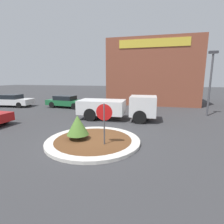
% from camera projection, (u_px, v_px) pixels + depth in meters
% --- Properties ---
extents(ground_plane, '(120.00, 120.00, 0.00)m').
position_uv_depth(ground_plane, '(93.00, 142.00, 9.14)').
color(ground_plane, '#38383A').
extents(traffic_island, '(4.88, 4.88, 0.15)m').
position_uv_depth(traffic_island, '(93.00, 141.00, 9.13)').
color(traffic_island, beige).
rests_on(traffic_island, ground_plane).
extents(stop_sign, '(0.79, 0.07, 2.14)m').
position_uv_depth(stop_sign, '(104.00, 117.00, 8.21)').
color(stop_sign, '#4C4C51').
rests_on(stop_sign, ground_plane).
extents(island_shrub, '(1.15, 1.15, 1.27)m').
position_uv_depth(island_shrub, '(78.00, 125.00, 9.05)').
color(island_shrub, brown).
rests_on(island_shrub, traffic_island).
extents(utility_truck, '(6.17, 2.27, 1.93)m').
position_uv_depth(utility_truck, '(118.00, 107.00, 13.87)').
color(utility_truck, silver).
rests_on(utility_truck, ground_plane).
extents(storefront_building, '(10.93, 6.07, 7.87)m').
position_uv_depth(storefront_building, '(153.00, 73.00, 22.60)').
color(storefront_building, brown).
rests_on(storefront_building, ground_plane).
extents(parked_sedan_green, '(4.74, 2.14, 1.33)m').
position_uv_depth(parked_sedan_green, '(66.00, 101.00, 19.59)').
color(parked_sedan_green, '#1E6638').
rests_on(parked_sedan_green, ground_plane).
extents(parked_sedan_white, '(4.56, 2.26, 1.39)m').
position_uv_depth(parked_sedan_white, '(13.00, 100.00, 20.28)').
color(parked_sedan_white, silver).
rests_on(parked_sedan_white, ground_plane).
extents(light_pole, '(0.70, 0.30, 5.48)m').
position_uv_depth(light_pole, '(211.00, 78.00, 14.78)').
color(light_pole, '#4C4C51').
rests_on(light_pole, ground_plane).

